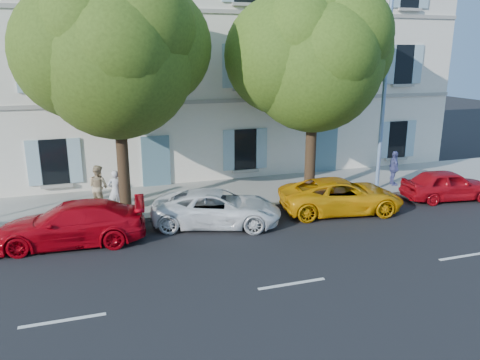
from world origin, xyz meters
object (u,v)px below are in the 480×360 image
object	(u,v)px
car_red_coupe	(71,224)
tree_left	(116,61)
car_white_coupe	(217,208)
tree_right	(314,64)
car_yellow_supercar	(341,196)
street_lamp	(388,79)
pedestrian_c	(394,168)
pedestrian_b	(98,187)
car_red_hatchback	(447,185)
pedestrian_a	(116,190)

from	to	relation	value
car_red_coupe	tree_left	distance (m)	6.12
car_white_coupe	tree_right	xyz separation A→B (m)	(4.79, 2.09, 5.10)
car_yellow_supercar	tree_right	bearing A→B (deg)	17.44
car_red_coupe	street_lamp	xyz separation A→B (m)	(13.21, 1.88, 4.42)
car_white_coupe	pedestrian_c	world-z (taller)	pedestrian_c
street_lamp	pedestrian_c	size ratio (longest dim) A/B	5.38
tree_left	pedestrian_b	xyz separation A→B (m)	(-0.98, 0.63, -4.89)
car_white_coupe	car_red_hatchback	distance (m)	10.33
car_yellow_supercar	tree_left	world-z (taller)	tree_left
tree_right	pedestrian_b	xyz separation A→B (m)	(-8.90, 0.88, -4.73)
tree_right	pedestrian_a	bearing A→B (deg)	177.56
tree_right	street_lamp	world-z (taller)	street_lamp
tree_right	street_lamp	distance (m)	3.41
car_red_coupe	car_yellow_supercar	distance (m)	10.22
tree_right	car_yellow_supercar	bearing A→B (deg)	-81.34
car_red_hatchback	tree_right	world-z (taller)	tree_right
tree_left	car_red_coupe	bearing A→B (deg)	-127.84
car_red_coupe	car_white_coupe	world-z (taller)	car_red_coupe
pedestrian_a	street_lamp	bearing A→B (deg)	176.21
car_yellow_supercar	pedestrian_a	xyz separation A→B (m)	(-8.60, 2.55, 0.28)
tree_right	pedestrian_c	xyz separation A→B (m)	(4.41, 0.07, -4.80)
car_red_hatchback	pedestrian_b	xyz separation A→B (m)	(-14.44, 3.07, 0.36)
car_yellow_supercar	pedestrian_a	world-z (taller)	pedestrian_a
pedestrian_b	pedestrian_c	distance (m)	13.33
tree_left	street_lamp	distance (m)	11.28
street_lamp	pedestrian_b	xyz separation A→B (m)	(-12.22, 1.29, -4.10)
car_white_coupe	pedestrian_b	size ratio (longest dim) A/B	2.69
car_white_coupe	pedestrian_a	size ratio (longest dim) A/B	2.91
tree_left	street_lamp	world-z (taller)	tree_left
car_red_coupe	pedestrian_b	world-z (taller)	pedestrian_b
tree_left	pedestrian_b	distance (m)	5.02
car_yellow_supercar	car_red_coupe	bearing A→B (deg)	99.27
car_red_coupe	car_red_hatchback	distance (m)	15.43
car_red_hatchback	pedestrian_a	xyz separation A→B (m)	(-13.81, 2.54, 0.30)
street_lamp	car_red_coupe	bearing A→B (deg)	-171.92
car_red_coupe	car_yellow_supercar	bearing A→B (deg)	95.76
street_lamp	pedestrian_a	size ratio (longest dim) A/B	5.40
car_red_coupe	pedestrian_a	xyz separation A→B (m)	(1.62, 2.64, 0.26)
pedestrian_a	pedestrian_c	xyz separation A→B (m)	(12.67, -0.28, 0.00)
car_red_coupe	car_yellow_supercar	world-z (taller)	car_red_coupe
car_white_coupe	car_yellow_supercar	size ratio (longest dim) A/B	0.96
car_white_coupe	car_yellow_supercar	xyz separation A→B (m)	(5.12, -0.11, 0.02)
pedestrian_b	pedestrian_a	bearing A→B (deg)	-174.87
car_white_coupe	street_lamp	bearing A→B (deg)	-59.87
street_lamp	pedestrian_c	bearing A→B (deg)	23.91
car_yellow_supercar	pedestrian_c	size ratio (longest dim) A/B	3.00
car_red_coupe	street_lamp	size ratio (longest dim) A/B	0.55
tree_right	tree_left	bearing A→B (deg)	178.22
car_white_coupe	pedestrian_c	bearing A→B (deg)	-58.35
tree_left	pedestrian_a	xyz separation A→B (m)	(-0.35, 0.11, -4.95)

